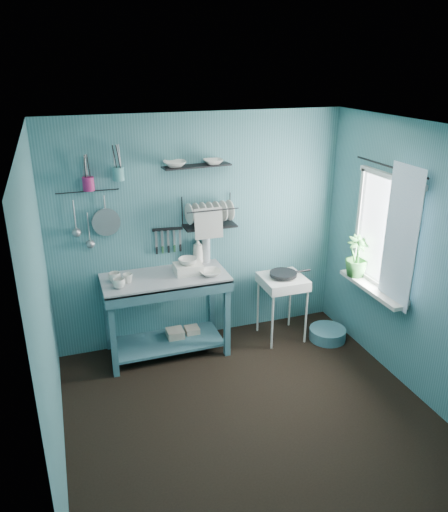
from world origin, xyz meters
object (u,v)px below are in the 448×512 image
object	(u,v)px
mug_right	(115,277)
storage_tin_large	(175,339)
frying_pan	(283,274)
soap_bottle	(198,250)
utensil_cup_magenta	(88,184)
storage_tin_small	(192,335)
wash_tub	(188,268)
mug_mid	(128,278)
utensil_cup_teal	(118,174)
mug_left	(119,283)
dish_rack	(210,212)
colander	(106,222)
water_bottle	(206,250)
potted_plant	(357,256)
work_counter	(166,314)
hotplate_stand	(282,307)
floor_basin	(327,334)

from	to	relation	value
mug_right	storage_tin_large	world-z (taller)	mug_right
frying_pan	soap_bottle	bearing A→B (deg)	160.82
utensil_cup_magenta	storage_tin_small	bearing A→B (deg)	-6.24
wash_tub	soap_bottle	world-z (taller)	soap_bottle
mug_mid	storage_tin_large	size ratio (longest dim) A/B	0.45
utensil_cup_teal	storage_tin_small	bearing A→B (deg)	-8.90
utensil_cup_magenta	mug_left	bearing A→B (deg)	-63.63
dish_rack	colander	size ratio (longest dim) A/B	1.96
dish_rack	utensil_cup_teal	distance (m)	1.01
colander	storage_tin_large	bearing A→B (deg)	-14.92
water_bottle	storage_tin_large	size ratio (longest dim) A/B	1.27
storage_tin_small	mug_mid	bearing A→B (deg)	-168.37
mug_right	potted_plant	bearing A→B (deg)	-11.23
mug_left	frying_pan	world-z (taller)	mug_left
storage_tin_small	storage_tin_large	bearing A→B (deg)	-171.47
mug_left	utensil_cup_magenta	world-z (taller)	utensil_cup_magenta
work_counter	potted_plant	world-z (taller)	potted_plant
colander	water_bottle	bearing A→B (deg)	0.34
soap_bottle	colander	size ratio (longest dim) A/B	1.07
mug_left	storage_tin_large	distance (m)	1.05
wash_tub	water_bottle	size ratio (longest dim) A/B	1.00
mug_right	utensil_cup_magenta	distance (m)	0.95
mug_right	dish_rack	size ratio (longest dim) A/B	0.22
storage_tin_large	hotplate_stand	bearing A→B (deg)	-7.43
storage_tin_small	dish_rack	bearing A→B (deg)	12.78
wash_tub	storage_tin_small	size ratio (longest dim) A/B	1.40
mug_left	utensil_cup_teal	size ratio (longest dim) A/B	0.95
frying_pan	storage_tin_small	bearing A→B (deg)	169.44
utensil_cup_teal	potted_plant	xyz separation A→B (m)	(2.32, -0.67, -0.90)
hotplate_stand	mug_left	bearing A→B (deg)	-178.88
mug_mid	wash_tub	size ratio (longest dim) A/B	0.36
wash_tub	storage_tin_large	world-z (taller)	wash_tub
frying_pan	storage_tin_large	world-z (taller)	frying_pan
dish_rack	utensil_cup_magenta	distance (m)	1.25
hotplate_stand	frying_pan	bearing A→B (deg)	0.00
utensil_cup_teal	storage_tin_large	world-z (taller)	utensil_cup_teal
hotplate_stand	floor_basin	world-z (taller)	hotplate_stand
potted_plant	floor_basin	xyz separation A→B (m)	(-0.18, 0.15, -0.98)
hotplate_stand	storage_tin_small	size ratio (longest dim) A/B	3.74
frying_pan	utensil_cup_magenta	xyz separation A→B (m)	(-1.95, 0.29, 1.09)
mug_left	water_bottle	world-z (taller)	water_bottle
dish_rack	work_counter	bearing A→B (deg)	-167.50
colander	frying_pan	bearing A→B (deg)	-10.01
water_bottle	wash_tub	bearing A→B (deg)	-138.37
mug_left	soap_bottle	xyz separation A→B (m)	(0.90, 0.36, 0.10)
potted_plant	mug_left	bearing A→B (deg)	172.33
storage_tin_large	floor_basin	xyz separation A→B (m)	(1.68, -0.39, -0.04)
frying_pan	utensil_cup_magenta	size ratio (longest dim) A/B	2.31
frying_pan	mug_left	bearing A→B (deg)	-178.29
colander	storage_tin_large	size ratio (longest dim) A/B	1.27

